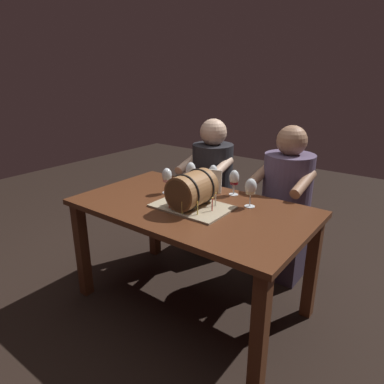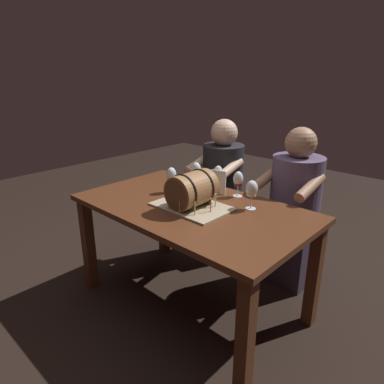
{
  "view_description": "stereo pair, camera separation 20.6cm",
  "coord_description": "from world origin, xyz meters",
  "px_view_note": "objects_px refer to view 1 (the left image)",
  "views": [
    {
      "loc": [
        1.2,
        -1.58,
        1.51
      ],
      "look_at": [
        0.03,
        -0.03,
        0.82
      ],
      "focal_mm": 32.05,
      "sensor_mm": 36.0,
      "label": 1
    },
    {
      "loc": [
        1.35,
        -1.45,
        1.51
      ],
      "look_at": [
        0.03,
        -0.03,
        0.82
      ],
      "focal_mm": 32.05,
      "sensor_mm": 36.0,
      "label": 2
    }
  ],
  "objects_px": {
    "dining_table": "(191,220)",
    "person_seated_right": "(285,208)",
    "wine_glass_white": "(251,188)",
    "wine_glass_rose": "(167,176)",
    "wine_glass_empty": "(191,170)",
    "person_seated_left": "(212,192)",
    "barrel_cake": "(192,191)",
    "wine_glass_amber": "(213,174)",
    "wine_glass_red": "(234,179)",
    "menu_card": "(214,181)"
  },
  "relations": [
    {
      "from": "dining_table",
      "to": "person_seated_right",
      "type": "relative_size",
      "value": 1.26
    },
    {
      "from": "wine_glass_white",
      "to": "wine_glass_rose",
      "type": "bearing_deg",
      "value": -168.8
    },
    {
      "from": "wine_glass_empty",
      "to": "person_seated_left",
      "type": "distance_m",
      "value": 0.6
    },
    {
      "from": "barrel_cake",
      "to": "wine_glass_amber",
      "type": "distance_m",
      "value": 0.35
    },
    {
      "from": "dining_table",
      "to": "wine_glass_white",
      "type": "bearing_deg",
      "value": 33.24
    },
    {
      "from": "person_seated_right",
      "to": "dining_table",
      "type": "bearing_deg",
      "value": -114.36
    },
    {
      "from": "person_seated_right",
      "to": "wine_glass_amber",
      "type": "bearing_deg",
      "value": -132.97
    },
    {
      "from": "wine_glass_red",
      "to": "menu_card",
      "type": "bearing_deg",
      "value": -163.33
    },
    {
      "from": "barrel_cake",
      "to": "person_seated_right",
      "type": "relative_size",
      "value": 0.4
    },
    {
      "from": "barrel_cake",
      "to": "wine_glass_red",
      "type": "distance_m",
      "value": 0.36
    },
    {
      "from": "barrel_cake",
      "to": "wine_glass_rose",
      "type": "relative_size",
      "value": 2.64
    },
    {
      "from": "barrel_cake",
      "to": "wine_glass_red",
      "type": "relative_size",
      "value": 2.68
    },
    {
      "from": "wine_glass_rose",
      "to": "wine_glass_empty",
      "type": "bearing_deg",
      "value": 62.94
    },
    {
      "from": "person_seated_left",
      "to": "wine_glass_red",
      "type": "bearing_deg",
      "value": -42.29
    },
    {
      "from": "person_seated_left",
      "to": "person_seated_right",
      "type": "bearing_deg",
      "value": 0.02
    },
    {
      "from": "person_seated_left",
      "to": "wine_glass_amber",
      "type": "bearing_deg",
      "value": -55.87
    },
    {
      "from": "menu_card",
      "to": "wine_glass_rose",
      "type": "bearing_deg",
      "value": -154.19
    },
    {
      "from": "dining_table",
      "to": "wine_glass_white",
      "type": "height_order",
      "value": "wine_glass_white"
    },
    {
      "from": "dining_table",
      "to": "person_seated_right",
      "type": "distance_m",
      "value": 0.8
    },
    {
      "from": "wine_glass_white",
      "to": "wine_glass_amber",
      "type": "xyz_separation_m",
      "value": [
        -0.35,
        0.12,
        -0.0
      ]
    },
    {
      "from": "person_seated_right",
      "to": "barrel_cake",
      "type": "bearing_deg",
      "value": -111.95
    },
    {
      "from": "barrel_cake",
      "to": "wine_glass_rose",
      "type": "xyz_separation_m",
      "value": [
        -0.3,
        0.11,
        0.01
      ]
    },
    {
      "from": "wine_glass_rose",
      "to": "barrel_cake",
      "type": "bearing_deg",
      "value": -20.56
    },
    {
      "from": "wine_glass_rose",
      "to": "wine_glass_empty",
      "type": "distance_m",
      "value": 0.18
    },
    {
      "from": "barrel_cake",
      "to": "wine_glass_white",
      "type": "height_order",
      "value": "barrel_cake"
    },
    {
      "from": "barrel_cake",
      "to": "wine_glass_white",
      "type": "xyz_separation_m",
      "value": [
        0.28,
        0.22,
        0.02
      ]
    },
    {
      "from": "barrel_cake",
      "to": "person_seated_right",
      "type": "xyz_separation_m",
      "value": [
        0.3,
        0.75,
        -0.28
      ]
    },
    {
      "from": "wine_glass_red",
      "to": "wine_glass_white",
      "type": "xyz_separation_m",
      "value": [
        0.19,
        -0.13,
        0.01
      ]
    },
    {
      "from": "wine_glass_rose",
      "to": "wine_glass_amber",
      "type": "distance_m",
      "value": 0.32
    },
    {
      "from": "dining_table",
      "to": "wine_glass_empty",
      "type": "relative_size",
      "value": 7.48
    },
    {
      "from": "wine_glass_white",
      "to": "menu_card",
      "type": "relative_size",
      "value": 1.13
    },
    {
      "from": "wine_glass_rose",
      "to": "wine_glass_white",
      "type": "height_order",
      "value": "wine_glass_white"
    },
    {
      "from": "wine_glass_amber",
      "to": "person_seated_left",
      "type": "bearing_deg",
      "value": 124.13
    },
    {
      "from": "wine_glass_amber",
      "to": "person_seated_left",
      "type": "relative_size",
      "value": 0.16
    },
    {
      "from": "menu_card",
      "to": "person_seated_right",
      "type": "relative_size",
      "value": 0.14
    },
    {
      "from": "wine_glass_red",
      "to": "wine_glass_empty",
      "type": "bearing_deg",
      "value": -164.85
    },
    {
      "from": "wine_glass_amber",
      "to": "person_seated_right",
      "type": "relative_size",
      "value": 0.16
    },
    {
      "from": "dining_table",
      "to": "wine_glass_amber",
      "type": "relative_size",
      "value": 8.0
    },
    {
      "from": "wine_glass_empty",
      "to": "wine_glass_amber",
      "type": "height_order",
      "value": "wine_glass_empty"
    },
    {
      "from": "wine_glass_red",
      "to": "menu_card",
      "type": "height_order",
      "value": "wine_glass_red"
    },
    {
      "from": "wine_glass_amber",
      "to": "menu_card",
      "type": "distance_m",
      "value": 0.06
    },
    {
      "from": "wine_glass_rose",
      "to": "dining_table",
      "type": "bearing_deg",
      "value": -17.27
    },
    {
      "from": "person_seated_right",
      "to": "wine_glass_rose",
      "type": "bearing_deg",
      "value": -133.08
    },
    {
      "from": "wine_glass_amber",
      "to": "person_seated_left",
      "type": "distance_m",
      "value": 0.58
    },
    {
      "from": "person_seated_right",
      "to": "wine_glass_empty",
      "type": "bearing_deg",
      "value": -137.08
    },
    {
      "from": "barrel_cake",
      "to": "wine_glass_empty",
      "type": "xyz_separation_m",
      "value": [
        -0.21,
        0.27,
        0.03
      ]
    },
    {
      "from": "barrel_cake",
      "to": "wine_glass_empty",
      "type": "relative_size",
      "value": 2.36
    },
    {
      "from": "wine_glass_red",
      "to": "person_seated_left",
      "type": "xyz_separation_m",
      "value": [
        -0.44,
        0.4,
        -0.3
      ]
    },
    {
      "from": "wine_glass_empty",
      "to": "person_seated_right",
      "type": "bearing_deg",
      "value": 42.92
    },
    {
      "from": "wine_glass_white",
      "to": "barrel_cake",
      "type": "bearing_deg",
      "value": -140.9
    }
  ]
}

